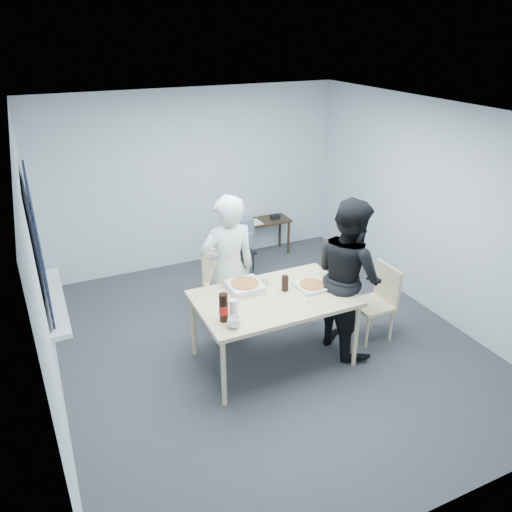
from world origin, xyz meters
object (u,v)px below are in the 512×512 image
side_table (262,225)px  stool (241,257)px  backpack (241,235)px  mug_a (234,322)px  mug_b (265,281)px  chair_far (221,279)px  dining_table (274,301)px  chair_right (379,297)px  person_white (228,271)px  person_black (348,276)px  soda_bottle (224,308)px

side_table → stool: (-0.66, -0.68, -0.13)m
side_table → backpack: (-0.66, -0.69, 0.20)m
mug_a → mug_b: size_ratio=1.23×
chair_far → mug_b: bearing=-76.1°
dining_table → chair_right: bearing=-3.4°
dining_table → chair_far: 1.14m
chair_far → person_white: (-0.10, -0.52, 0.37)m
dining_table → stool: (0.43, 1.89, -0.37)m
chair_far → person_white: 0.65m
person_black → mug_a: (-1.46, -0.28, -0.04)m
stool → mug_a: (-1.03, -2.25, 0.48)m
person_black → stool: person_black is taller
backpack → mug_a: backpack is taller
stool → soda_bottle: bearing=-117.1°
person_white → mug_b: bearing=135.9°
side_table → stool: side_table is taller
side_table → soda_bottle: 3.31m
soda_bottle → chair_right: bearing=4.0°
person_black → mug_a: bearing=100.7°
chair_right → person_white: 1.77m
person_black → mug_b: (-0.83, 0.36, -0.05)m
stool → mug_b: (-0.40, -1.61, 0.48)m
mug_b → chair_right: bearing=-15.6°
chair_right → person_black: bearing=179.8°
chair_right → mug_b: bearing=164.4°
person_black → stool: bearing=12.3°
dining_table → mug_b: bearing=83.7°
mug_b → dining_table: bearing=-96.3°
dining_table → side_table: bearing=67.0°
backpack → dining_table: bearing=-84.8°
side_table → chair_right: bearing=-85.0°
backpack → side_table: bearing=64.7°
dining_table → person_white: person_white is taller
person_white → mug_a: (-0.32, -0.94, -0.04)m
chair_far → mug_b: (0.20, -0.82, 0.33)m
side_table → backpack: 0.97m
person_white → person_black: size_ratio=1.00×
chair_right → soda_bottle: size_ratio=3.07×
person_white → soda_bottle: person_white is taller
person_black → mug_b: person_black is taller
mug_b → chair_far: bearing=103.9°
dining_table → backpack: 1.93m
person_black → backpack: bearing=12.4°
backpack → mug_a: bearing=-96.6°
backpack → soda_bottle: 2.37m
chair_far → chair_right: size_ratio=1.00×
person_black → soda_bottle: bearing=95.2°
dining_table → stool: dining_table is taller
chair_right → person_black: person_black is taller
dining_table → side_table: (1.09, 2.57, -0.24)m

